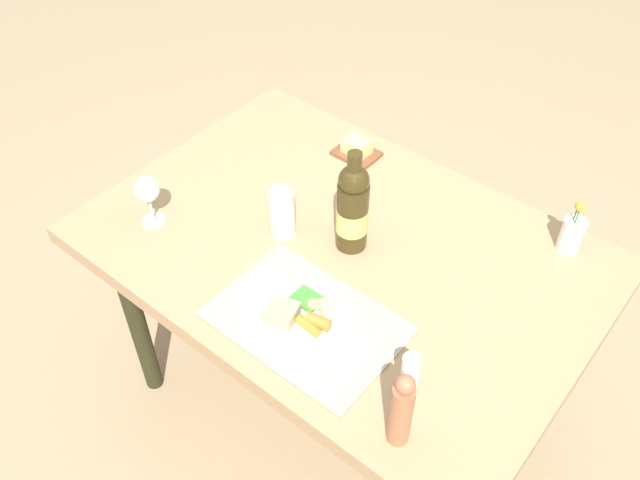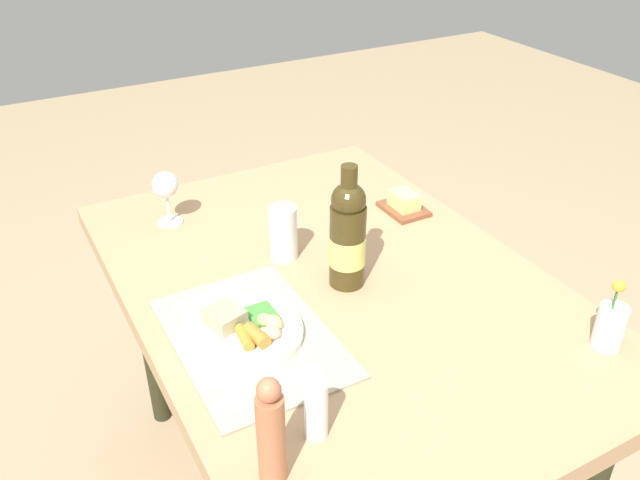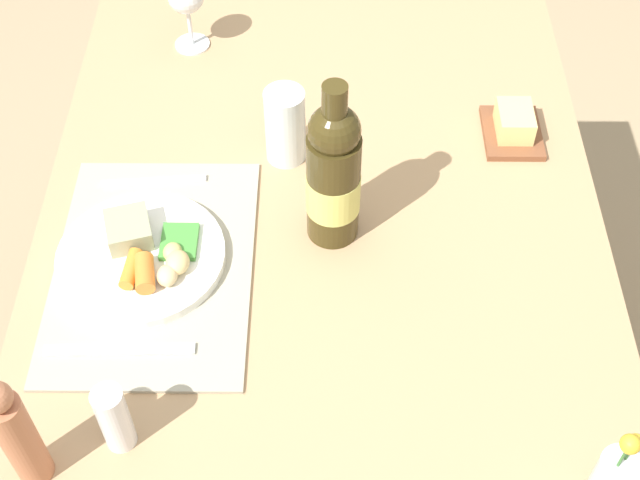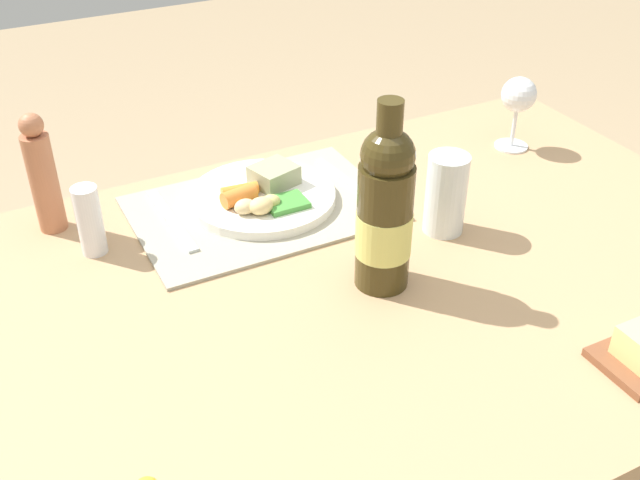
% 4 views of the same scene
% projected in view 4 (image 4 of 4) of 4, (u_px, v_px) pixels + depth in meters
% --- Properties ---
extents(dining_table, '(1.31, 0.91, 0.76)m').
position_uv_depth(dining_table, '(382.00, 310.00, 1.22)').
color(dining_table, tan).
rests_on(dining_table, ground_plane).
extents(placemat, '(0.44, 0.30, 0.01)m').
position_uv_depth(placemat, '(262.00, 209.00, 1.33)').
color(placemat, '#A59E89').
rests_on(placemat, dining_table).
extents(dinner_plate, '(0.26, 0.26, 0.05)m').
position_uv_depth(dinner_plate, '(263.00, 195.00, 1.34)').
color(dinner_plate, white).
rests_on(dinner_plate, placemat).
extents(fork, '(0.03, 0.17, 0.00)m').
position_uv_depth(fork, '(344.00, 178.00, 1.41)').
color(fork, silver).
rests_on(fork, placemat).
extents(knife, '(0.02, 0.22, 0.00)m').
position_uv_depth(knife, '(171.00, 220.00, 1.29)').
color(knife, silver).
rests_on(knife, placemat).
extents(wine_glass, '(0.07, 0.07, 0.15)m').
position_uv_depth(wine_glass, '(518.00, 98.00, 1.48)').
color(wine_glass, white).
rests_on(wine_glass, dining_table).
extents(salt_shaker, '(0.04, 0.04, 0.12)m').
position_uv_depth(salt_shaker, '(90.00, 221.00, 1.19)').
color(salt_shaker, white).
rests_on(salt_shaker, dining_table).
extents(wine_bottle, '(0.08, 0.08, 0.30)m').
position_uv_depth(wine_bottle, '(385.00, 211.00, 1.09)').
color(wine_bottle, '#3D3114').
rests_on(wine_bottle, dining_table).
extents(pepper_mill, '(0.05, 0.05, 0.21)m').
position_uv_depth(pepper_mill, '(43.00, 175.00, 1.23)').
color(pepper_mill, '#B56D49').
rests_on(pepper_mill, dining_table).
extents(water_tumbler, '(0.07, 0.07, 0.14)m').
position_uv_depth(water_tumbler, '(445.00, 199.00, 1.25)').
color(water_tumbler, silver).
rests_on(water_tumbler, dining_table).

